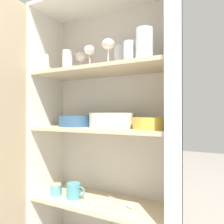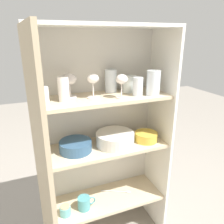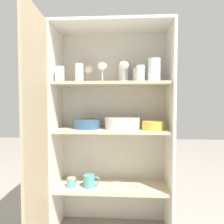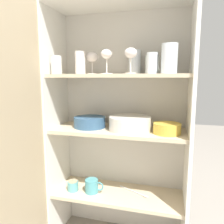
% 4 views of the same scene
% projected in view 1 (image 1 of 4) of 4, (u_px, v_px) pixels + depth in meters
% --- Properties ---
extents(cupboard_back_panel, '(0.82, 0.02, 1.43)m').
position_uv_depth(cupboard_back_panel, '(113.00, 128.00, 1.35)').
color(cupboard_back_panel, silver).
rests_on(cupboard_back_panel, ground_plane).
extents(cupboard_side_left, '(0.02, 0.32, 1.43)m').
position_uv_depth(cupboard_side_left, '(47.00, 127.00, 1.40)').
color(cupboard_side_left, white).
rests_on(cupboard_side_left, ground_plane).
extents(cupboard_side_right, '(0.02, 0.32, 1.43)m').
position_uv_depth(cupboard_side_right, '(175.00, 132.00, 1.03)').
color(cupboard_side_right, white).
rests_on(cupboard_side_right, ground_plane).
extents(cupboard_top_panel, '(0.82, 0.32, 0.02)m').
position_uv_depth(cupboard_top_panel, '(101.00, 0.00, 1.22)').
color(cupboard_top_panel, white).
rests_on(cupboard_top_panel, cupboard_side_left).
extents(shelf_board_lower, '(0.79, 0.29, 0.02)m').
position_uv_depth(shelf_board_lower, '(101.00, 203.00, 1.21)').
color(shelf_board_lower, beige).
extents(shelf_board_middle, '(0.79, 0.29, 0.02)m').
position_uv_depth(shelf_board_middle, '(101.00, 129.00, 1.21)').
color(shelf_board_middle, beige).
extents(shelf_board_upper, '(0.79, 0.29, 0.02)m').
position_uv_depth(shelf_board_upper, '(101.00, 71.00, 1.22)').
color(shelf_board_upper, beige).
extents(tumbler_glass_0, '(0.06, 0.06, 0.11)m').
position_uv_depth(tumbler_glass_0, '(129.00, 53.00, 1.08)').
color(tumbler_glass_0, white).
rests_on(tumbler_glass_0, shelf_board_upper).
extents(tumbler_glass_1, '(0.07, 0.07, 0.14)m').
position_uv_depth(tumbler_glass_1, '(121.00, 58.00, 1.26)').
color(tumbler_glass_1, white).
rests_on(tumbler_glass_1, shelf_board_upper).
extents(tumbler_glass_2, '(0.08, 0.08, 0.15)m').
position_uv_depth(tumbler_glass_2, '(144.00, 45.00, 1.01)').
color(tumbler_glass_2, white).
rests_on(tumbler_glass_2, shelf_board_upper).
extents(tumbler_glass_3, '(0.06, 0.06, 0.13)m').
position_uv_depth(tumbler_glass_3, '(67.00, 62.00, 1.32)').
color(tumbler_glass_3, silver).
rests_on(tumbler_glass_3, shelf_board_upper).
extents(tumbler_glass_4, '(0.08, 0.08, 0.10)m').
position_uv_depth(tumbler_glass_4, '(136.00, 58.00, 1.17)').
color(tumbler_glass_4, white).
rests_on(tumbler_glass_4, shelf_board_upper).
extents(tumbler_glass_5, '(0.06, 0.06, 0.10)m').
position_uv_depth(tumbler_glass_5, '(44.00, 64.00, 1.30)').
color(tumbler_glass_5, white).
rests_on(tumbler_glass_5, shelf_board_upper).
extents(wine_glass_0, '(0.07, 0.07, 0.14)m').
position_uv_depth(wine_glass_0, '(90.00, 52.00, 1.24)').
color(wine_glass_0, silver).
rests_on(wine_glass_0, shelf_board_upper).
extents(wine_glass_1, '(0.08, 0.08, 0.14)m').
position_uv_depth(wine_glass_1, '(81.00, 58.00, 1.36)').
color(wine_glass_1, silver).
rests_on(wine_glass_1, shelf_board_upper).
extents(wine_glass_2, '(0.07, 0.07, 0.14)m').
position_uv_depth(wine_glass_2, '(108.00, 46.00, 1.12)').
color(wine_glass_2, silver).
rests_on(wine_glass_2, shelf_board_upper).
extents(plate_stack_white, '(0.24, 0.24, 0.08)m').
position_uv_depth(plate_stack_white, '(112.00, 120.00, 1.17)').
color(plate_stack_white, silver).
rests_on(plate_stack_white, shelf_board_middle).
extents(mixing_bowl_large, '(0.19, 0.19, 0.07)m').
position_uv_depth(mixing_bowl_large, '(75.00, 121.00, 1.30)').
color(mixing_bowl_large, '#33567A').
rests_on(mixing_bowl_large, shelf_board_middle).
extents(serving_bowl_small, '(0.15, 0.15, 0.06)m').
position_uv_depth(serving_bowl_small, '(148.00, 123.00, 1.05)').
color(serving_bowl_small, gold).
rests_on(serving_bowl_small, shelf_board_middle).
extents(coffee_mug_primary, '(0.12, 0.08, 0.08)m').
position_uv_depth(coffee_mug_primary, '(74.00, 191.00, 1.25)').
color(coffee_mug_primary, teal).
rests_on(coffee_mug_primary, shelf_board_lower).
extents(storage_jar, '(0.07, 0.07, 0.07)m').
position_uv_depth(storage_jar, '(56.00, 189.00, 1.30)').
color(storage_jar, '#5BA3A8').
rests_on(storage_jar, shelf_board_lower).
extents(serving_spoon, '(0.20, 0.11, 0.01)m').
position_uv_depth(serving_spoon, '(121.00, 202.00, 1.18)').
color(serving_spoon, silver).
rests_on(serving_spoon, shelf_board_lower).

